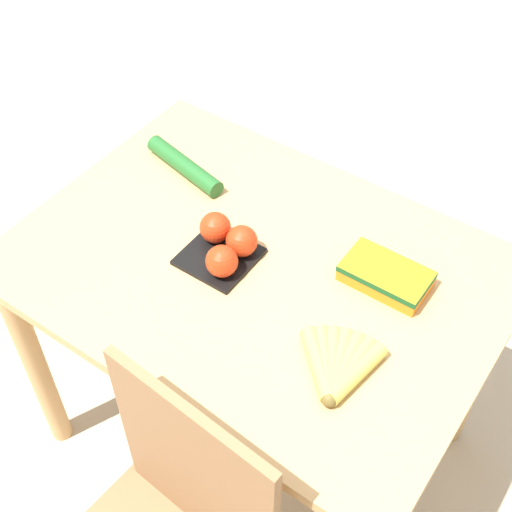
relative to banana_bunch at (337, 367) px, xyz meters
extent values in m
plane|color=#B7A88E|center=(0.30, -0.14, -0.79)|extent=(12.00, 12.00, 0.00)
cube|color=tan|center=(0.30, -0.14, -0.03)|extent=(1.10, 0.80, 0.03)
cylinder|color=tan|center=(-0.19, -0.48, -0.42)|extent=(0.06, 0.06, 0.74)
cylinder|color=tan|center=(0.78, -0.48, -0.42)|extent=(0.06, 0.06, 0.74)
cylinder|color=tan|center=(0.78, 0.20, -0.42)|extent=(0.06, 0.06, 0.74)
cube|color=#8E6642|center=(0.12, 0.31, -0.09)|extent=(0.39, 0.05, 0.47)
sphere|color=brown|center=(-0.02, 0.07, 0.00)|extent=(0.03, 0.03, 0.03)
cylinder|color=#CCC651|center=(-0.04, -0.01, 0.00)|extent=(0.06, 0.17, 0.04)
cylinder|color=#CCC651|center=(-0.02, -0.01, 0.00)|extent=(0.04, 0.16, 0.04)
cylinder|color=#CCC651|center=(-0.01, -0.01, 0.00)|extent=(0.06, 0.17, 0.04)
cylinder|color=#CCC651|center=(0.00, -0.01, 0.00)|extent=(0.09, 0.17, 0.04)
cylinder|color=#CCC651|center=(0.01, 0.00, 0.00)|extent=(0.11, 0.16, 0.04)
cylinder|color=#CCC651|center=(0.02, 0.01, 0.00)|extent=(0.13, 0.15, 0.04)
cylinder|color=#CCC651|center=(0.03, 0.02, 0.00)|extent=(0.14, 0.14, 0.04)
cube|color=black|center=(0.38, -0.11, -0.01)|extent=(0.16, 0.16, 0.01)
sphere|color=red|center=(0.34, -0.15, 0.03)|extent=(0.07, 0.07, 0.07)
sphere|color=red|center=(0.42, -0.15, 0.03)|extent=(0.07, 0.07, 0.07)
sphere|color=red|center=(0.34, -0.08, 0.03)|extent=(0.07, 0.07, 0.07)
cube|color=orange|center=(0.03, -0.26, 0.00)|extent=(0.19, 0.11, 0.04)
cube|color=#145123|center=(0.03, -0.26, 0.02)|extent=(0.19, 0.11, 0.02)
cylinder|color=#236028|center=(0.63, -0.30, 0.00)|extent=(0.26, 0.10, 0.04)
camera|label=1|loc=(-0.32, 0.74, 1.18)|focal=50.00mm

